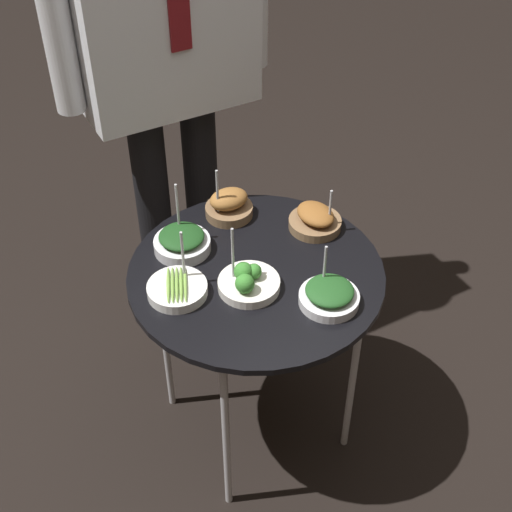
% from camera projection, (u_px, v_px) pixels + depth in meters
% --- Properties ---
extents(ground_plane, '(8.00, 8.00, 0.00)m').
position_uv_depth(ground_plane, '(256.00, 421.00, 2.23)').
color(ground_plane, black).
extents(serving_cart, '(0.66, 0.66, 0.64)m').
position_uv_depth(serving_cart, '(256.00, 284.00, 1.84)').
color(serving_cart, black).
rests_on(serving_cart, ground_plane).
extents(bowl_broccoli_front_center, '(0.15, 0.15, 0.17)m').
position_uv_depth(bowl_broccoli_front_center, '(248.00, 282.00, 1.74)').
color(bowl_broccoli_front_center, silver).
rests_on(bowl_broccoli_front_center, serving_cart).
extents(bowl_spinach_back_left, '(0.15, 0.15, 0.18)m').
position_uv_depth(bowl_spinach_back_left, '(182.00, 242.00, 1.86)').
color(bowl_spinach_back_left, silver).
rests_on(bowl_spinach_back_left, serving_cart).
extents(bowl_roast_far_rim, '(0.14, 0.14, 0.13)m').
position_uv_depth(bowl_roast_far_rim, '(315.00, 219.00, 1.93)').
color(bowl_roast_far_rim, brown).
rests_on(bowl_roast_far_rim, serving_cart).
extents(bowl_roast_front_left, '(0.13, 0.13, 0.16)m').
position_uv_depth(bowl_roast_front_left, '(229.00, 205.00, 1.96)').
color(bowl_roast_front_left, brown).
rests_on(bowl_roast_front_left, serving_cart).
extents(bowl_asparagus_front_right, '(0.15, 0.15, 0.16)m').
position_uv_depth(bowl_asparagus_front_right, '(177.00, 289.00, 1.74)').
color(bowl_asparagus_front_right, white).
rests_on(bowl_asparagus_front_right, serving_cart).
extents(bowl_spinach_mid_left, '(0.15, 0.15, 0.14)m').
position_uv_depth(bowl_spinach_mid_left, '(329.00, 295.00, 1.71)').
color(bowl_spinach_mid_left, silver).
rests_on(bowl_spinach_mid_left, serving_cart).
extents(waiter_figure, '(0.63, 0.24, 1.72)m').
position_uv_depth(waiter_figure, '(162.00, 21.00, 1.88)').
color(waiter_figure, black).
rests_on(waiter_figure, ground_plane).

